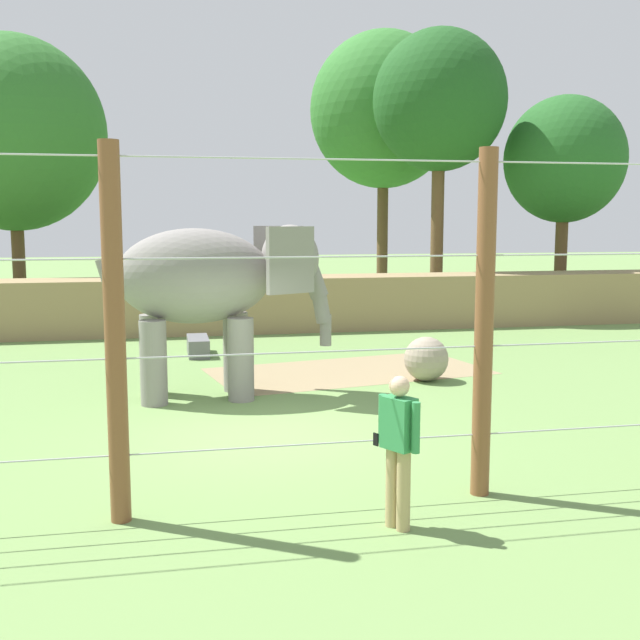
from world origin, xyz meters
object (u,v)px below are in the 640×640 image
Objects in this scene: feed_trough at (198,346)px; enrichment_ball at (426,359)px; zookeeper at (398,445)px; elephant at (213,284)px.

enrichment_ball is at bearing -41.90° from feed_trough.
enrichment_ball is 7.75m from zookeeper.
enrichment_ball reaches higher than feed_trough.
zookeeper reaches higher than enrichment_ball.
elephant is 2.59× the size of zookeeper.
elephant is 6.92m from zookeeper.
zookeeper reaches higher than feed_trough.
zookeeper is (-2.83, -7.20, 0.47)m from enrichment_ball.
elephant reaches higher than zookeeper.
feed_trough is (-1.64, 11.21, -0.71)m from zookeeper.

